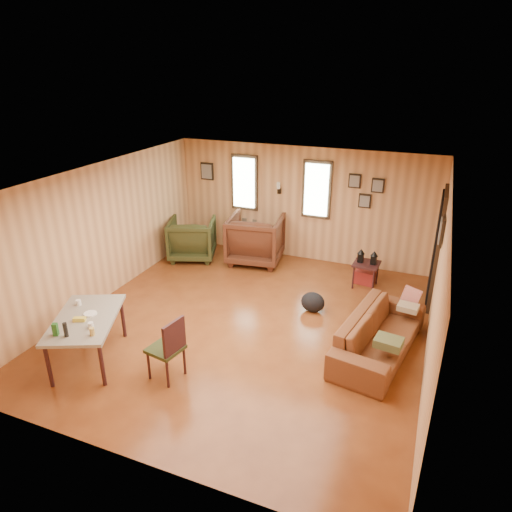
{
  "coord_description": "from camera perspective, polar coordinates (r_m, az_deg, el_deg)",
  "views": [
    {
      "loc": [
        2.54,
        -5.89,
        3.94
      ],
      "look_at": [
        0.0,
        0.4,
        1.05
      ],
      "focal_mm": 32.0,
      "sensor_mm": 36.0,
      "label": 1
    }
  ],
  "objects": [
    {
      "name": "end_table",
      "position": [
        10.25,
        -0.74,
        2.96
      ],
      "size": [
        0.65,
        0.61,
        0.74
      ],
      "rotation": [
        0.0,
        0.0,
        0.15
      ],
      "color": "#39191A",
      "rests_on": "ground"
    },
    {
      "name": "cooler",
      "position": [
        9.04,
        13.43,
        -2.55
      ],
      "size": [
        0.39,
        0.3,
        0.26
      ],
      "rotation": [
        0.0,
        0.0,
        -0.13
      ],
      "color": "maroon",
      "rests_on": "ground"
    },
    {
      "name": "recliner_brown",
      "position": [
        9.59,
        -0.05,
        2.42
      ],
      "size": [
        1.22,
        1.16,
        1.12
      ],
      "primitive_type": "imported",
      "rotation": [
        0.0,
        0.0,
        3.29
      ],
      "color": "#4D2717",
      "rests_on": "ground"
    },
    {
      "name": "sofa_pillows",
      "position": [
        6.99,
        17.55,
        -7.7
      ],
      "size": [
        0.54,
        1.56,
        0.32
      ],
      "rotation": [
        0.0,
        0.0,
        -0.14
      ],
      "color": "#4F542F",
      "rests_on": "sofa"
    },
    {
      "name": "sofa",
      "position": [
        6.89,
        15.27,
        -8.7
      ],
      "size": [
        0.96,
        2.16,
        0.82
      ],
      "primitive_type": "imported",
      "rotation": [
        0.0,
        0.0,
        1.4
      ],
      "color": "brown",
      "rests_on": "ground"
    },
    {
      "name": "dining_chair",
      "position": [
        6.2,
        -10.82,
        -10.98
      ],
      "size": [
        0.48,
        0.48,
        0.91
      ],
      "rotation": [
        0.0,
        0.0,
        -0.18
      ],
      "color": "#313518",
      "rests_on": "ground"
    },
    {
      "name": "room",
      "position": [
        7.15,
        0.88,
        0.58
      ],
      "size": [
        5.54,
        6.04,
        2.44
      ],
      "color": "brown",
      "rests_on": "ground"
    },
    {
      "name": "backpack",
      "position": [
        7.86,
        7.11,
        -5.74
      ],
      "size": [
        0.49,
        0.43,
        0.35
      ],
      "rotation": [
        0.0,
        0.0,
        -0.35
      ],
      "color": "black",
      "rests_on": "ground"
    },
    {
      "name": "dining_table",
      "position": [
        6.8,
        -20.56,
        -7.71
      ],
      "size": [
        1.29,
        1.56,
        0.89
      ],
      "rotation": [
        0.0,
        0.0,
        0.42
      ],
      "color": "gray",
      "rests_on": "ground"
    },
    {
      "name": "recliner_green",
      "position": [
        9.89,
        -8.0,
        2.38
      ],
      "size": [
        1.18,
        1.15,
        0.97
      ],
      "primitive_type": "imported",
      "rotation": [
        0.0,
        0.0,
        -2.79
      ],
      "color": "#313518",
      "rests_on": "ground"
    },
    {
      "name": "side_table",
      "position": [
        8.75,
        13.68,
        -0.71
      ],
      "size": [
        0.49,
        0.49,
        0.75
      ],
      "rotation": [
        0.0,
        0.0,
        -0.05
      ],
      "color": "#39191A",
      "rests_on": "ground"
    }
  ]
}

